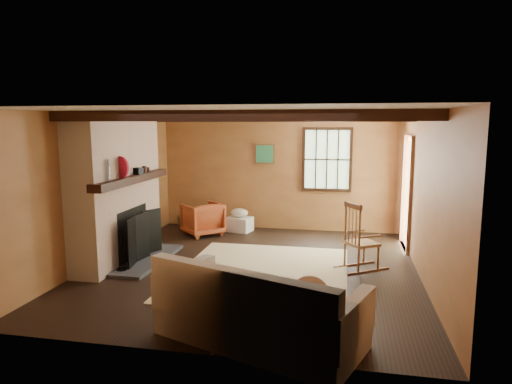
% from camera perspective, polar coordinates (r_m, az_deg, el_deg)
% --- Properties ---
extents(ground, '(5.50, 5.50, 0.00)m').
position_cam_1_polar(ground, '(7.23, -0.41, -9.43)').
color(ground, black).
rests_on(ground, ground).
extents(room_envelope, '(5.02, 5.52, 2.44)m').
position_cam_1_polar(room_envelope, '(7.11, 1.73, 3.72)').
color(room_envelope, '#AA693C').
rests_on(room_envelope, ground).
extents(fireplace, '(1.02, 2.30, 2.40)m').
position_cam_1_polar(fireplace, '(7.72, -16.82, -0.23)').
color(fireplace, '#A74A40').
rests_on(fireplace, ground).
extents(rug, '(2.50, 3.00, 0.01)m').
position_cam_1_polar(rug, '(7.01, 0.88, -10.00)').
color(rug, '#C5B883').
rests_on(rug, ground).
extents(rocking_chair, '(0.85, 0.76, 1.06)m').
position_cam_1_polar(rocking_chair, '(7.23, 12.83, -5.99)').
color(rocking_chair, '#A78051').
rests_on(rocking_chair, ground).
extents(sofa, '(2.32, 1.64, 0.86)m').
position_cam_1_polar(sofa, '(4.81, 0.13, -15.02)').
color(sofa, beige).
rests_on(sofa, ground).
extents(firewood_pile, '(0.63, 0.11, 0.23)m').
position_cam_1_polar(firewood_pile, '(10.12, -8.02, -3.62)').
color(firewood_pile, brown).
rests_on(firewood_pile, ground).
extents(laundry_basket, '(0.58, 0.49, 0.30)m').
position_cam_1_polar(laundry_basket, '(9.56, -2.09, -4.03)').
color(laundry_basket, white).
rests_on(laundry_basket, ground).
extents(basket_pillow, '(0.42, 0.36, 0.18)m').
position_cam_1_polar(basket_pillow, '(9.51, -2.10, -2.61)').
color(basket_pillow, beige).
rests_on(basket_pillow, laundry_basket).
extents(armchair, '(1.00, 1.00, 0.65)m').
position_cam_1_polar(armchair, '(9.28, -6.69, -3.35)').
color(armchair, '#BF6026').
rests_on(armchair, ground).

